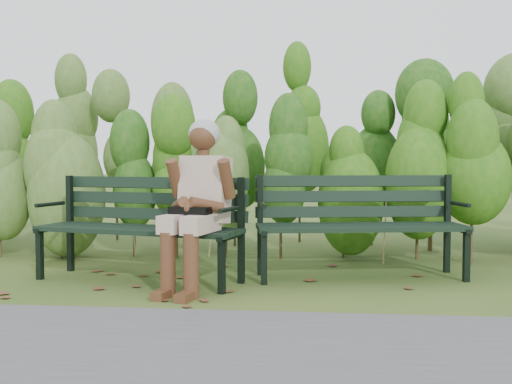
{
  "coord_description": "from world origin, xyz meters",
  "views": [
    {
      "loc": [
        0.52,
        -4.89,
        1.03
      ],
      "look_at": [
        0.0,
        0.35,
        0.75
      ],
      "focal_mm": 42.0,
      "sensor_mm": 36.0,
      "label": 1
    }
  ],
  "objects": [
    {
      "name": "ground",
      "position": [
        0.0,
        0.0,
        0.0
      ],
      "size": [
        80.0,
        80.0,
        0.0
      ],
      "primitive_type": "plane",
      "color": "#2A471A"
    },
    {
      "name": "footpath",
      "position": [
        0.0,
        -2.2,
        0.01
      ],
      "size": [
        60.0,
        2.5,
        0.01
      ],
      "primitive_type": "cube",
      "color": "#474749",
      "rests_on": "ground"
    },
    {
      "name": "hedge_band",
      "position": [
        0.0,
        1.86,
        1.26
      ],
      "size": [
        11.04,
        1.67,
        2.42
      ],
      "color": "#47381E",
      "rests_on": "ground"
    },
    {
      "name": "leaf_litter",
      "position": [
        -0.14,
        -0.17,
        0.0
      ],
      "size": [
        5.83,
        1.93,
        0.01
      ],
      "color": "brown",
      "rests_on": "ground"
    },
    {
      "name": "bench_left",
      "position": [
        -0.95,
        0.12,
        0.52
      ],
      "size": [
        1.86,
        0.98,
        0.89
      ],
      "color": "black",
      "rests_on": "ground"
    },
    {
      "name": "bench_right",
      "position": [
        0.9,
        0.44,
        0.53
      ],
      "size": [
        1.87,
        0.88,
        0.9
      ],
      "color": "black",
      "rests_on": "ground"
    },
    {
      "name": "seated_woman",
      "position": [
        -0.41,
        -0.2,
        0.76
      ],
      "size": [
        0.59,
        0.86,
        1.36
      ],
      "color": "beige",
      "rests_on": "ground"
    }
  ]
}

